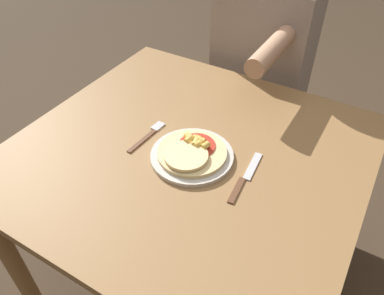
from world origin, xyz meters
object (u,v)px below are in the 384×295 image
pizza (191,152)px  person_diner (262,57)px  dining_table (189,173)px  fork (149,135)px  plate (192,156)px  knife (245,178)px

pizza → person_diner: bearing=95.2°
dining_table → fork: size_ratio=5.91×
dining_table → plate: 0.12m
plate → fork: bearing=173.5°
pizza → knife: pizza is taller
fork → knife: bearing=-2.9°
knife → plate: bearing=-179.3°
dining_table → person_diner: bearing=93.1°
plate → knife: bearing=0.7°
dining_table → fork: (-0.15, -0.01, 0.10)m
plate → knife: (0.17, 0.00, -0.00)m
dining_table → plate: (0.03, -0.03, 0.11)m
pizza → fork: pizza is taller
plate → knife: size_ratio=1.12×
person_diner → dining_table: bearing=-86.9°
pizza → fork: size_ratio=1.18×
plate → person_diner: size_ratio=0.21×
fork → knife: size_ratio=0.80×
plate → fork: plate is taller
plate → fork: (-0.17, 0.02, -0.00)m
dining_table → knife: size_ratio=4.71×
pizza → knife: 0.18m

